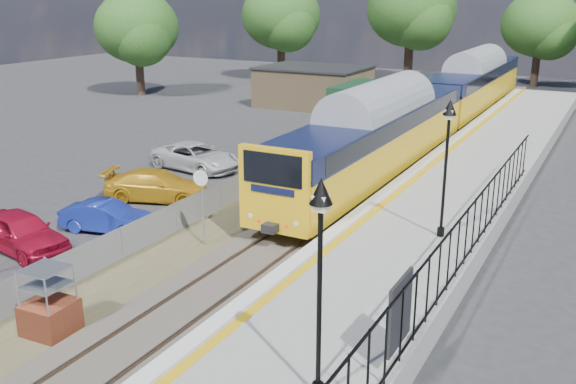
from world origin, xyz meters
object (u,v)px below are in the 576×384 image
Objects in this scene: brick_plinth at (49,302)px; car_red at (21,232)px; speed_sign at (202,195)px; car_yellow at (157,185)px; victorian_lamp_south at (320,239)px; car_white at (196,157)px; car_blue at (107,217)px; victorian_lamp_north at (448,137)px; train at (437,102)px.

car_red is (-5.38, 3.65, -0.21)m from brick_plinth.
car_yellow is at bearing 138.12° from speed_sign.
car_white is (-14.37, 15.74, -3.62)m from victorian_lamp_south.
victorian_lamp_south is 1.10× the size of car_red.
car_red is 1.17× the size of car_blue.
victorian_lamp_south is 10.00m from victorian_lamp_north.
car_blue is at bearing -165.22° from victorian_lamp_north.
victorian_lamp_north is (-0.20, 10.00, 0.00)m from victorian_lamp_south.
brick_plinth is 0.39× the size of car_white.
car_blue is (1.29, 2.87, -0.12)m from car_red.
car_blue is 0.78× the size of car_yellow.
victorian_lamp_south reaches higher than car_white.
victorian_lamp_south is 14.39m from car_blue.
car_red is 6.84m from car_yellow.
brick_plinth reaches higher than car_white.
victorian_lamp_north is at bearing -103.78° from car_white.
car_yellow is at bearing 6.26° from car_red.
brick_plinth reaches higher than car_blue.
car_white is at bearing -124.91° from train.
car_yellow is at bearing 140.00° from victorian_lamp_south.
brick_plinth is (-2.50, -28.10, -1.42)m from train.
victorian_lamp_south reaches higher than car_red.
victorian_lamp_south is 0.94× the size of car_white.
speed_sign is 0.58× the size of car_white.
car_blue is at bearing 172.55° from car_yellow.
victorian_lamp_south reaches higher than car_yellow.
train reaches higher than car_white.
victorian_lamp_north is 1.00× the size of car_yellow.
victorian_lamp_south is 8.69m from brick_plinth.
speed_sign is 4.33m from car_blue.
car_white is at bearing 1.66° from car_blue.
car_yellow is (-7.39, -17.63, -1.68)m from train.
speed_sign is 10.63m from car_white.
victorian_lamp_north is 0.94× the size of car_white.
car_white is (-14.17, 5.74, -3.62)m from victorian_lamp_north.
victorian_lamp_south is at bearing -132.32° from car_blue.
brick_plinth is at bearing 177.55° from victorian_lamp_south.
train is at bearing 76.89° from speed_sign.
car_red reaches higher than car_yellow.
car_blue is (-6.59, -21.58, -1.76)m from train.
victorian_lamp_south is at bearing -129.33° from car_white.
brick_plinth is at bearing -95.08° from train.
car_red is at bearing 143.10° from car_blue.
car_red is 0.91× the size of car_yellow.
victorian_lamp_south is 2.39× the size of brick_plinth.
brick_plinth is 6.50m from car_red.
car_yellow is at bearing -112.73° from train.
car_yellow is 0.94× the size of car_white.
train is at bearing 100.94° from victorian_lamp_south.
car_blue is 4.03m from car_yellow.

